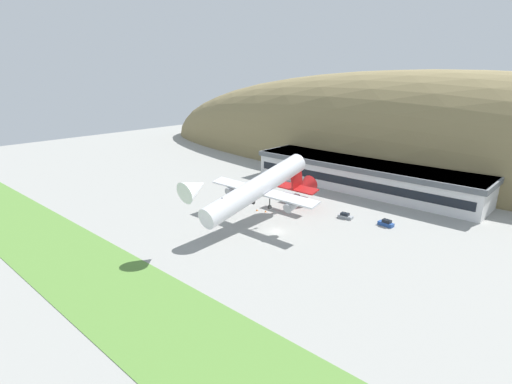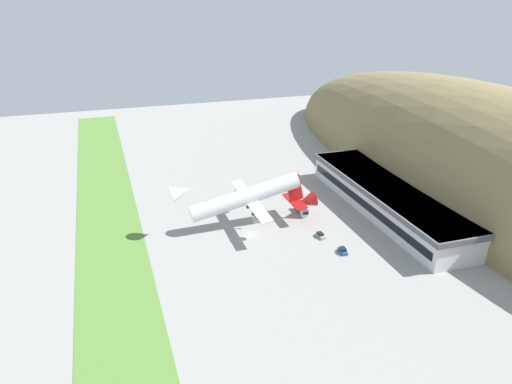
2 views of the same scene
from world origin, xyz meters
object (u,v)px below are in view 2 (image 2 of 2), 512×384
Objects in this scene: service_car_0 at (320,235)px; service_car_2 at (343,251)px; service_car_1 at (292,197)px; traffic_cone_1 at (266,215)px; cargo_airplane at (248,197)px; terminal_building at (390,197)px; fuel_truck at (301,209)px; traffic_cone_0 at (261,212)px.

service_car_2 reaches higher than service_car_0.
traffic_cone_1 is (11.03, -13.57, -0.35)m from service_car_1.
service_car_2 is at bearing 38.73° from cargo_airplane.
cargo_airplane is 33.62m from service_car_2.
service_car_1 is at bearing 129.10° from traffic_cone_1.
service_car_1 is 40.72m from service_car_2.
service_car_1 is at bearing -127.24° from terminal_building.
traffic_cone_1 is at bearing -102.90° from terminal_building.
terminal_building is 9.65× the size of fuel_truck.
service_car_1 is (-30.14, 2.80, 0.04)m from service_car_0.
traffic_cone_1 is at bearing -150.59° from service_car_0.
traffic_cone_0 is at bearing -106.69° from fuel_truck.
traffic_cone_1 is (-4.37, 7.46, -9.23)m from cargo_airplane.
terminal_building is at bearing 126.84° from service_car_2.
fuel_truck is (-28.40, -0.95, 0.72)m from service_car_2.
terminal_building reaches higher than fuel_truck.
traffic_cone_0 is (-32.20, -13.63, -0.42)m from service_car_2.
service_car_2 reaches higher than traffic_cone_0.
terminal_building is 18.85× the size of service_car_0.
terminal_building is 42.89m from traffic_cone_0.
cargo_airplane is 27.53m from service_car_1.
cargo_airplane is (-4.83, -47.64, 4.30)m from terminal_building.
cargo_airplane reaches higher than traffic_cone_0.
service_car_0 is 24.52m from traffic_cone_0.
cargo_airplane is 12.64m from traffic_cone_1.
traffic_cone_0 is (8.52, -14.36, -0.35)m from service_car_1.
traffic_cone_0 is at bearing -105.95° from terminal_building.
traffic_cone_1 is at bearing 17.47° from traffic_cone_0.
traffic_cone_1 is (2.51, 0.79, 0.00)m from traffic_cone_0.
traffic_cone_0 is (-11.71, -40.97, -4.92)m from terminal_building.
terminal_building is 17.15× the size of service_car_1.
service_car_0 is (9.91, -29.41, -4.61)m from terminal_building.
service_car_2 is 34.97m from traffic_cone_0.
fuel_truck is at bearing -178.08° from service_car_2.
fuel_truck is at bearing -105.62° from terminal_building.
service_car_0 is 7.07× the size of traffic_cone_1.
fuel_truck is at bearing -7.77° from service_car_1.
service_car_0 is 10.78m from service_car_2.
service_car_2 is 6.98× the size of traffic_cone_0.
terminal_building is 1.63× the size of cargo_airplane.
fuel_truck reaches higher than traffic_cone_1.
traffic_cone_0 is at bearing -162.53° from traffic_cone_1.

